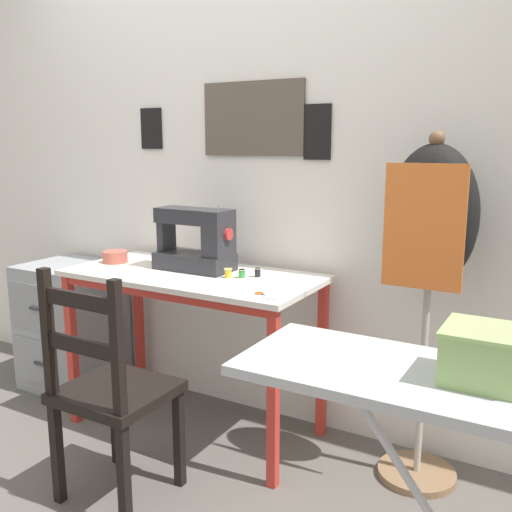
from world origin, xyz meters
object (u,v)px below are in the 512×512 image
object	(u,v)px
sewing_machine	(198,242)
dress_form	(431,235)
thread_spool_near_machine	(228,273)
storage_box	(488,356)
thread_spool_far_edge	(258,273)
filing_cabinet	(72,325)
ironing_board	(483,409)
scissors	(263,295)
fabric_bowl	(115,256)
thread_spool_mid_table	(242,274)
wooden_chair	(111,393)

from	to	relation	value
sewing_machine	dress_form	distance (m)	1.06
thread_spool_near_machine	dress_form	size ratio (longest dim) A/B	0.03
sewing_machine	storage_box	world-z (taller)	sewing_machine
thread_spool_far_edge	filing_cabinet	size ratio (longest dim) A/B	0.06
ironing_board	sewing_machine	bearing A→B (deg)	145.60
storage_box	scissors	bearing A→B (deg)	143.10
sewing_machine	fabric_bowl	world-z (taller)	sewing_machine
sewing_machine	filing_cabinet	xyz separation A→B (m)	(-0.90, 0.01, -0.56)
scissors	storage_box	size ratio (longest dim) A/B	0.68
thread_spool_near_machine	dress_form	bearing A→B (deg)	7.59
fabric_bowl	filing_cabinet	world-z (taller)	fabric_bowl
sewing_machine	thread_spool_far_edge	bearing A→B (deg)	2.27
thread_spool_mid_table	storage_box	world-z (taller)	storage_box
sewing_machine	wooden_chair	xyz separation A→B (m)	(0.06, -0.67, -0.48)
thread_spool_near_machine	sewing_machine	bearing A→B (deg)	162.56
thread_spool_near_machine	dress_form	xyz separation A→B (m)	(0.85, 0.11, 0.23)
fabric_bowl	ironing_board	size ratio (longest dim) A/B	0.12
filing_cabinet	fabric_bowl	bearing A→B (deg)	-10.52
thread_spool_mid_table	dress_form	xyz separation A→B (m)	(0.80, 0.09, 0.23)
scissors	thread_spool_near_machine	size ratio (longest dim) A/B	2.98
thread_spool_mid_table	ironing_board	world-z (taller)	ironing_board
ironing_board	scissors	bearing A→B (deg)	142.21
wooden_chair	storage_box	distance (m)	1.46
thread_spool_far_edge	sewing_machine	bearing A→B (deg)	-177.73
filing_cabinet	storage_box	world-z (taller)	storage_box
scissors	thread_spool_mid_table	bearing A→B (deg)	136.56
dress_form	ironing_board	xyz separation A→B (m)	(0.35, -1.01, -0.20)
thread_spool_far_edge	storage_box	world-z (taller)	storage_box
thread_spool_mid_table	ironing_board	size ratio (longest dim) A/B	0.04
sewing_machine	thread_spool_near_machine	bearing A→B (deg)	-17.44
fabric_bowl	storage_box	distance (m)	2.07
fabric_bowl	wooden_chair	bearing A→B (deg)	-48.96
ironing_board	fabric_bowl	bearing A→B (deg)	154.40
scissors	wooden_chair	size ratio (longest dim) A/B	0.13
thread_spool_near_machine	filing_cabinet	distance (m)	1.20
dress_form	storage_box	distance (m)	1.05
scissors	ironing_board	xyz separation A→B (m)	(0.92, -0.72, 0.05)
sewing_machine	thread_spool_far_edge	size ratio (longest dim) A/B	9.08
sewing_machine	storage_box	xyz separation A→B (m)	(1.41, -0.94, 0.02)
thread_spool_mid_table	storage_box	distance (m)	1.47
fabric_bowl	thread_spool_mid_table	size ratio (longest dim) A/B	3.11
dress_form	ironing_board	bearing A→B (deg)	-70.89
filing_cabinet	storage_box	distance (m)	2.57
thread_spool_near_machine	thread_spool_far_edge	distance (m)	0.13
dress_form	storage_box	world-z (taller)	dress_form
thread_spool_near_machine	wooden_chair	world-z (taller)	wooden_chair
thread_spool_far_edge	dress_form	distance (m)	0.78
scissors	thread_spool_far_edge	size ratio (longest dim) A/B	2.96
thread_spool_mid_table	storage_box	bearing A→B (deg)	-38.28
sewing_machine	thread_spool_near_machine	distance (m)	0.25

